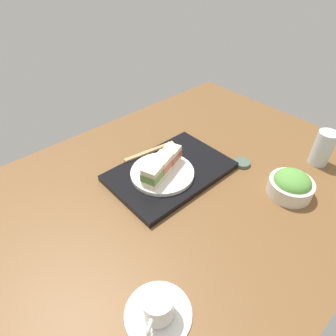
{
  "coord_description": "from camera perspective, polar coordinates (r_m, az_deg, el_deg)",
  "views": [
    {
      "loc": [
        46.21,
        46.01,
        63.56
      ],
      "look_at": [
        -0.55,
        -5.86,
        5.0
      ],
      "focal_mm": 30.52,
      "sensor_mm": 36.0,
      "label": 1
    }
  ],
  "objects": [
    {
      "name": "ground_plane",
      "position": [
        0.92,
        2.2,
        -4.99
      ],
      "size": [
        140.0,
        100.0,
        3.0
      ],
      "primitive_type": "cube",
      "color": "brown"
    },
    {
      "name": "serving_tray",
      "position": [
        0.96,
        0.42,
        -0.73
      ],
      "size": [
        39.55,
        26.57,
        2.12
      ],
      "primitive_type": "cube",
      "color": "black",
      "rests_on": "ground_plane"
    },
    {
      "name": "sandwich_plate",
      "position": [
        0.93,
        -1.14,
        -0.97
      ],
      "size": [
        20.68,
        20.68,
        1.3
      ],
      "primitive_type": "cylinder",
      "color": "white",
      "rests_on": "serving_tray"
    },
    {
      "name": "sandwich_near",
      "position": [
        0.94,
        0.49,
        2.48
      ],
      "size": [
        8.46,
        7.26,
        5.6
      ],
      "color": "beige",
      "rests_on": "sandwich_plate"
    },
    {
      "name": "sandwich_middle",
      "position": [
        0.9,
        -1.17,
        0.79
      ],
      "size": [
        8.14,
        7.13,
        6.05
      ],
      "color": "beige",
      "rests_on": "sandwich_plate"
    },
    {
      "name": "sandwich_far",
      "position": [
        0.87,
        -2.97,
        -1.19
      ],
      "size": [
        8.43,
        7.22,
        5.95
      ],
      "color": "beige",
      "rests_on": "sandwich_plate"
    },
    {
      "name": "salad_bowl",
      "position": [
        0.95,
        23.37,
        -3.1
      ],
      "size": [
        13.49,
        13.49,
        8.05
      ],
      "color": "silver",
      "rests_on": "ground_plane"
    },
    {
      "name": "chopsticks_pair",
      "position": [
        1.03,
        -3.65,
        3.37
      ],
      "size": [
        20.14,
        4.3,
        0.7
      ],
      "color": "tan",
      "rests_on": "serving_tray"
    },
    {
      "name": "coffee_cup",
      "position": [
        0.66,
        -2.06,
        -26.22
      ],
      "size": [
        14.68,
        14.68,
        7.28
      ],
      "color": "white",
      "rests_on": "ground_plane"
    },
    {
      "name": "drinking_glass",
      "position": [
        1.11,
        28.53,
        3.51
      ],
      "size": [
        6.45,
        6.45,
        12.44
      ],
      "primitive_type": "cylinder",
      "color": "silver",
      "rests_on": "ground_plane"
    },
    {
      "name": "small_sauce_dish",
      "position": [
        1.03,
        14.54,
        1.0
      ],
      "size": [
        5.61,
        5.61,
        1.23
      ],
      "primitive_type": "cylinder",
      "color": "#4C6051",
      "rests_on": "ground_plane"
    }
  ]
}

